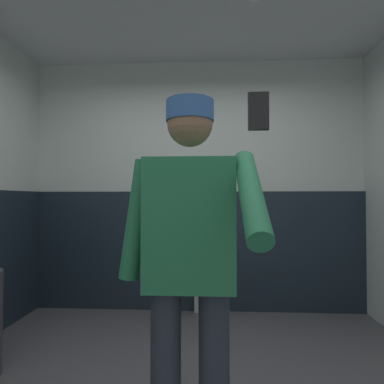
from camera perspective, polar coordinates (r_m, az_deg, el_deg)
The scene contains 6 objects.
wall_back at distance 3.45m, azimuth 0.89°, elevation 1.31°, with size 4.17×0.12×2.72m, color silver.
wainscot_band_back at distance 3.42m, azimuth 0.84°, elevation -10.73°, with size 3.57×0.03×1.28m, color #19232D.
urinal_solo at distance 3.26m, azimuth 0.77°, elevation -8.82°, with size 0.40×0.34×1.24m.
person at distance 1.44m, azimuth -0.42°, elevation -10.93°, with size 0.62×0.60×1.66m.
cell_phone at distance 0.96m, azimuth 12.09°, elevation 14.30°, with size 0.06×0.02×0.11m, color black.
soap_dispenser at distance 3.36m, azimuth -0.16°, elevation 3.17°, with size 0.10×0.07×0.18m, color silver.
Camera 1 is at (0.13, -1.64, 1.21)m, focal length 29.01 mm.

